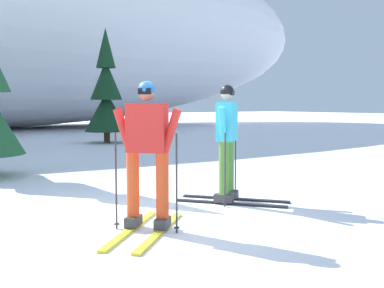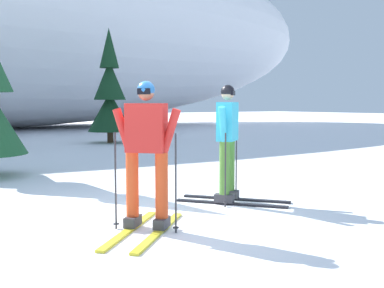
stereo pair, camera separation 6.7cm
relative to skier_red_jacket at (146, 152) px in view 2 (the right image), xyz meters
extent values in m
plane|color=white|center=(0.14, 0.27, -0.93)|extent=(120.00, 120.00, 0.00)
cube|color=gold|center=(0.06, -0.19, -0.91)|extent=(1.31, 1.26, 0.03)
cube|color=gold|center=(-0.19, 0.07, -0.91)|extent=(1.31, 1.26, 0.03)
cube|color=#38383D|center=(0.13, -0.13, -0.84)|extent=(0.30, 0.29, 0.12)
cube|color=#38383D|center=(-0.12, 0.14, -0.84)|extent=(0.30, 0.29, 0.12)
cylinder|color=#DB471E|center=(0.13, -0.13, -0.39)|extent=(0.15, 0.15, 0.77)
cylinder|color=#DB471E|center=(-0.12, 0.14, -0.39)|extent=(0.15, 0.15, 0.77)
cube|color=red|center=(0.01, 0.01, 0.28)|extent=(0.49, 0.50, 0.57)
cylinder|color=red|center=(0.20, -0.20, 0.22)|extent=(0.26, 0.27, 0.58)
cylinder|color=red|center=(-0.19, 0.21, 0.22)|extent=(0.26, 0.27, 0.58)
sphere|color=#A37556|center=(0.01, 0.01, 0.69)|extent=(0.19, 0.19, 0.19)
sphere|color=#2366B2|center=(0.01, 0.01, 0.72)|extent=(0.21, 0.21, 0.21)
cube|color=black|center=(-0.05, -0.05, 0.70)|extent=(0.13, 0.13, 0.07)
cylinder|color=#2D2D33|center=(0.22, -0.30, -0.35)|extent=(0.02, 0.02, 1.15)
cylinder|color=#2D2D33|center=(0.22, -0.30, -0.87)|extent=(0.07, 0.07, 0.01)
cylinder|color=#2D2D33|center=(-0.29, 0.23, -0.35)|extent=(0.02, 0.02, 1.15)
cylinder|color=#2D2D33|center=(-0.29, 0.23, -0.87)|extent=(0.07, 0.07, 0.01)
cube|color=black|center=(1.95, 0.75, -0.91)|extent=(1.13, 1.37, 0.03)
cube|color=black|center=(1.68, 0.53, -0.91)|extent=(1.13, 1.37, 0.03)
cube|color=#38383D|center=(1.89, 0.83, -0.84)|extent=(0.28, 0.31, 0.12)
cube|color=#38383D|center=(1.62, 0.61, -0.84)|extent=(0.28, 0.31, 0.12)
cylinder|color=#4C8433|center=(1.89, 0.83, -0.39)|extent=(0.15, 0.15, 0.78)
cylinder|color=#4C8433|center=(1.62, 0.61, -0.39)|extent=(0.15, 0.15, 0.78)
cube|color=#33B7D6|center=(1.75, 0.72, 0.29)|extent=(0.49, 0.46, 0.58)
cylinder|color=#33B7D6|center=(1.96, 0.89, 0.24)|extent=(0.28, 0.25, 0.58)
cylinder|color=#33B7D6|center=(1.54, 0.55, 0.24)|extent=(0.28, 0.25, 0.58)
sphere|color=tan|center=(1.75, 0.72, 0.71)|extent=(0.19, 0.19, 0.19)
sphere|color=black|center=(1.75, 0.72, 0.74)|extent=(0.21, 0.21, 0.21)
cube|color=black|center=(1.80, 0.65, 0.72)|extent=(0.14, 0.12, 0.07)
cylinder|color=#2D2D33|center=(2.07, 0.90, -0.39)|extent=(0.02, 0.02, 1.07)
cylinder|color=#2D2D33|center=(2.07, 0.90, -0.87)|extent=(0.07, 0.07, 0.01)
cylinder|color=#2D2D33|center=(1.51, 0.45, -0.39)|extent=(0.02, 0.02, 1.07)
cylinder|color=#2D2D33|center=(1.51, 0.45, -0.87)|extent=(0.07, 0.07, 0.01)
cylinder|color=#47301E|center=(4.62, 11.67, -0.64)|extent=(0.23, 0.23, 0.58)
cone|color=#14381E|center=(4.62, 11.67, 0.25)|extent=(1.67, 1.67, 1.49)
cone|color=#14381E|center=(4.62, 11.67, 1.45)|extent=(1.20, 1.20, 1.49)
cone|color=#14381E|center=(4.62, 11.67, 2.64)|extent=(0.73, 0.73, 1.49)
camera|label=1|loc=(-2.59, -4.77, 0.56)|focal=43.63mm
camera|label=2|loc=(-2.54, -4.81, 0.56)|focal=43.63mm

